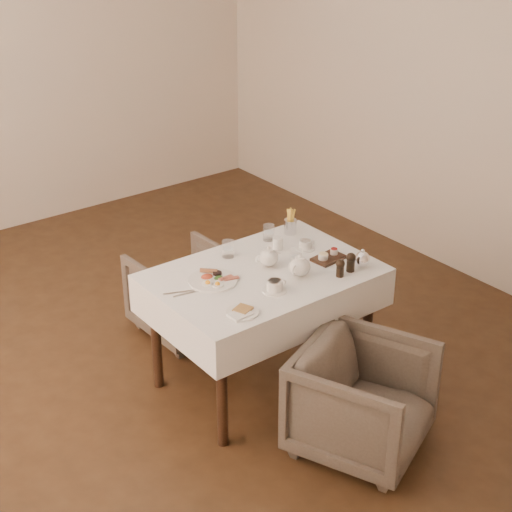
{
  "coord_description": "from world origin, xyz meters",
  "views": [
    {
      "loc": [
        -2.33,
        -3.8,
        2.86
      ],
      "look_at": [
        0.14,
        -0.56,
        0.82
      ],
      "focal_mm": 55.0,
      "sensor_mm": 36.0,
      "label": 1
    }
  ],
  "objects_px": {
    "armchair_near": "(363,400)",
    "teapot_centre": "(269,256)",
    "armchair_far": "(186,293)",
    "table": "(263,290)",
    "breakfast_plate": "(213,279)"
  },
  "relations": [
    {
      "from": "breakfast_plate",
      "to": "armchair_far",
      "type": "bearing_deg",
      "value": 51.42
    },
    {
      "from": "table",
      "to": "armchair_near",
      "type": "distance_m",
      "value": 0.88
    },
    {
      "from": "armchair_near",
      "to": "breakfast_plate",
      "type": "xyz_separation_m",
      "value": [
        -0.34,
        0.9,
        0.46
      ]
    },
    {
      "from": "table",
      "to": "breakfast_plate",
      "type": "relative_size",
      "value": 4.57
    },
    {
      "from": "armchair_far",
      "to": "teapot_centre",
      "type": "relative_size",
      "value": 3.97
    },
    {
      "from": "armchair_near",
      "to": "teapot_centre",
      "type": "bearing_deg",
      "value": 64.92
    },
    {
      "from": "armchair_near",
      "to": "table",
      "type": "bearing_deg",
      "value": 69.95
    },
    {
      "from": "armchair_far",
      "to": "teapot_centre",
      "type": "distance_m",
      "value": 0.92
    },
    {
      "from": "armchair_near",
      "to": "breakfast_plate",
      "type": "bearing_deg",
      "value": 87.36
    },
    {
      "from": "table",
      "to": "armchair_near",
      "type": "relative_size",
      "value": 1.9
    },
    {
      "from": "armchair_near",
      "to": "armchair_far",
      "type": "xyz_separation_m",
      "value": [
        -0.09,
        1.59,
        -0.02
      ]
    },
    {
      "from": "table",
      "to": "armchair_far",
      "type": "height_order",
      "value": "table"
    },
    {
      "from": "armchair_near",
      "to": "armchair_far",
      "type": "bearing_deg",
      "value": 70.16
    },
    {
      "from": "armchair_far",
      "to": "table",
      "type": "bearing_deg",
      "value": 91.03
    },
    {
      "from": "armchair_far",
      "to": "breakfast_plate",
      "type": "bearing_deg",
      "value": 68.19
    }
  ]
}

